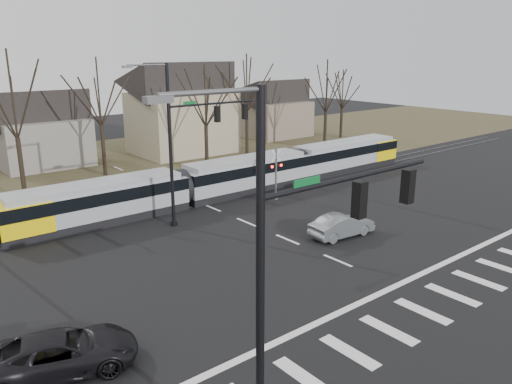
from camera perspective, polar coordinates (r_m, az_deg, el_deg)
ground at (r=26.30m, az=12.58°, el=-9.03°), size 140.00×140.00×0.00m
grass_verge at (r=51.43m, az=-16.36°, el=2.99°), size 140.00×28.00×0.01m
crosswalk at (r=24.32m, az=20.08°, el=-11.80°), size 27.00×2.60×0.01m
stop_line at (r=25.35m, az=15.80°, el=-10.23°), size 28.00×0.35×0.01m
lane_dashes at (r=37.58m, az=-6.73°, el=-1.09°), size 0.18×30.00×0.01m
rail_pair at (r=37.41m, az=-6.57°, el=-1.13°), size 90.00×1.52×0.06m
tram at (r=39.66m, az=-1.33°, el=2.15°), size 36.29×2.69×2.75m
sedan at (r=30.71m, az=9.80°, el=-3.78°), size 2.27×4.51×1.39m
suv at (r=19.52m, az=-21.41°, el=-16.76°), size 5.27×6.57×1.46m
signal_pole_near_left at (r=13.19m, az=5.89°, el=-7.46°), size 9.28×0.44×10.20m
signal_pole_far at (r=32.15m, az=-7.32°, el=6.43°), size 9.28×0.44×10.20m
rail_crossing_signal at (r=37.48m, az=2.30°, el=1.94°), size 1.08×0.36×4.00m
tree_row at (r=46.03m, az=-11.57°, el=8.19°), size 59.20×7.20×10.00m
house_b at (r=52.89m, az=-23.43°, el=7.05°), size 8.64×7.56×7.65m
house_c at (r=55.46m, az=-8.52°, el=9.84°), size 10.80×8.64×10.10m
house_d at (r=65.97m, az=2.03°, el=9.84°), size 8.64×7.56×7.65m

